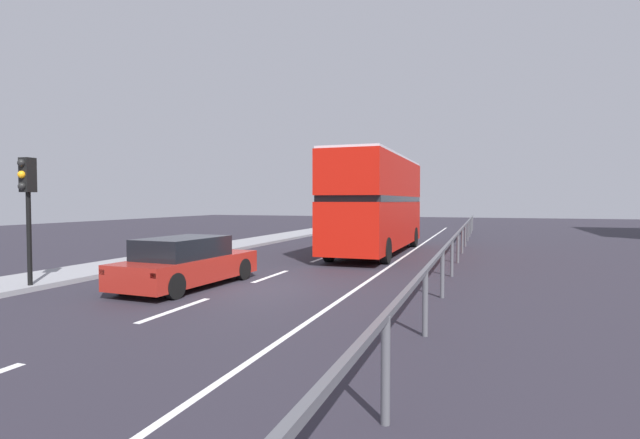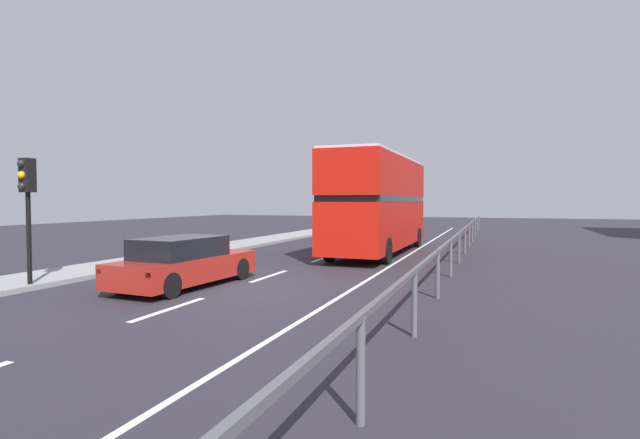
% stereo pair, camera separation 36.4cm
% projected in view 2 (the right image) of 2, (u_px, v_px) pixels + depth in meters
% --- Properties ---
extents(ground_plane, '(74.99, 120.00, 0.10)m').
position_uv_depth(ground_plane, '(238.00, 288.00, 13.24)').
color(ground_plane, '#292630').
extents(near_sidewalk_kerb, '(2.39, 80.00, 0.14)m').
position_uv_depth(near_sidewalk_kerb, '(74.00, 273.00, 15.28)').
color(near_sidewalk_kerb, gray).
rests_on(near_sidewalk_kerb, ground).
extents(lane_paint_markings, '(3.22, 46.00, 0.01)m').
position_uv_depth(lane_paint_markings, '(375.00, 257.00, 20.24)').
color(lane_paint_markings, silver).
rests_on(lane_paint_markings, ground).
extents(bridge_side_railing, '(0.10, 42.00, 1.19)m').
position_uv_depth(bridge_side_railing, '(462.00, 235.00, 19.79)').
color(bridge_side_railing, '#515158').
rests_on(bridge_side_railing, ground).
extents(double_decker_bus_red, '(2.58, 10.11, 4.34)m').
position_uv_depth(double_decker_bus_red, '(379.00, 202.00, 21.49)').
color(double_decker_bus_red, red).
rests_on(double_decker_bus_red, ground).
extents(hatchback_car_near, '(2.01, 4.59, 1.37)m').
position_uv_depth(hatchback_car_near, '(184.00, 263.00, 13.24)').
color(hatchback_car_near, maroon).
rests_on(hatchback_car_near, ground).
extents(traffic_signal_pole, '(0.30, 0.42, 3.35)m').
position_uv_depth(traffic_signal_pole, '(27.00, 190.00, 12.70)').
color(traffic_signal_pole, black).
rests_on(traffic_signal_pole, near_sidewalk_kerb).
extents(sedan_car_ahead, '(1.82, 4.41, 1.38)m').
position_uv_depth(sedan_car_ahead, '(352.00, 229.00, 28.77)').
color(sedan_car_ahead, '#20282D').
rests_on(sedan_car_ahead, ground).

